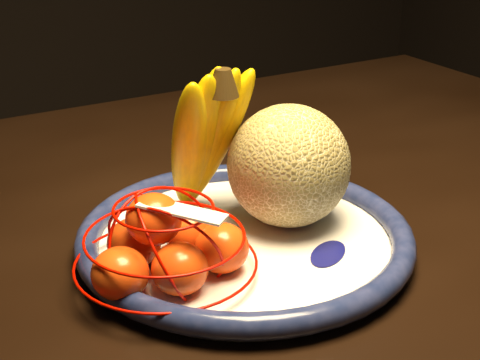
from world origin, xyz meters
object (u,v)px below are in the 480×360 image
cantaloupe (289,166)px  banana_bunch (203,134)px  fruit_bowl (245,239)px  mandarin_bag (167,247)px  dining_table (147,304)px

cantaloupe → banana_bunch: (-0.07, 0.05, 0.03)m
fruit_bowl → mandarin_bag: mandarin_bag is taller
fruit_bowl → banana_bunch: 0.11m
dining_table → fruit_bowl: size_ratio=4.66×
cantaloupe → banana_bunch: banana_bunch is taller
mandarin_bag → banana_bunch: bearing=49.6°
dining_table → cantaloupe: 0.21m
dining_table → cantaloupe: size_ratio=12.43×
dining_table → mandarin_bag: bearing=-100.1°
fruit_bowl → mandarin_bag: size_ratio=1.78×
dining_table → mandarin_bag: mandarin_bag is taller
dining_table → banana_bunch: (0.07, -0.00, 0.18)m
fruit_bowl → banana_bunch: size_ratio=1.87×
dining_table → mandarin_bag: size_ratio=8.28×
cantaloupe → dining_table: bearing=156.6°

